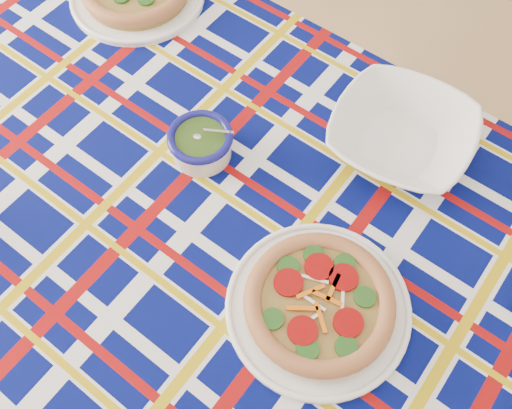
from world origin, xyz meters
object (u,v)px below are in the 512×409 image
at_px(dining_table, 241,255).
at_px(main_focaccia_plate, 319,303).
at_px(serving_bowl, 402,134).
at_px(pesto_bowl, 201,142).

bearing_deg(dining_table, main_focaccia_plate, -8.82).
distance_m(main_focaccia_plate, serving_bowl, 0.41).
height_order(dining_table, serving_bowl, serving_bowl).
height_order(main_focaccia_plate, pesto_bowl, pesto_bowl).
bearing_deg(serving_bowl, pesto_bowl, -156.52).
distance_m(main_focaccia_plate, pesto_bowl, 0.41).
bearing_deg(pesto_bowl, serving_bowl, 23.48).
bearing_deg(main_focaccia_plate, dining_table, 154.52).
relative_size(main_focaccia_plate, serving_bowl, 1.18).
xyz_separation_m(dining_table, pesto_bowl, (-0.14, 0.15, 0.13)).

